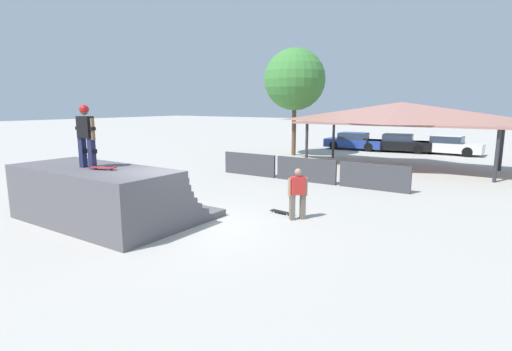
{
  "coord_description": "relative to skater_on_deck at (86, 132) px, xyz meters",
  "views": [
    {
      "loc": [
        7.65,
        -7.73,
        3.38
      ],
      "look_at": [
        -0.12,
        3.81,
        0.89
      ],
      "focal_mm": 28.0,
      "sensor_mm": 36.0,
      "label": 1
    }
  ],
  "objects": [
    {
      "name": "ground_plane",
      "position": [
        2.46,
        1.17,
        -2.62
      ],
      "size": [
        160.0,
        160.0,
        0.0
      ],
      "primitive_type": "plane",
      "color": "#ADA8A0"
    },
    {
      "name": "quarter_pipe_ramp",
      "position": [
        0.06,
        0.35,
        -1.89
      ],
      "size": [
        5.28,
        3.82,
        1.62
      ],
      "color": "#565459",
      "rests_on": "ground"
    },
    {
      "name": "parked_car_blue",
      "position": [
        -0.53,
        22.56,
        -2.02
      ],
      "size": [
        4.36,
        1.83,
        1.27
      ],
      "rotation": [
        0.0,
        0.0,
        0.02
      ],
      "color": "navy",
      "rests_on": "ground"
    },
    {
      "name": "skater_on_deck",
      "position": [
        0.0,
        0.0,
        0.0
      ],
      "size": [
        0.75,
        0.28,
        1.75
      ],
      "rotation": [
        0.0,
        0.0,
        0.11
      ],
      "color": "#1E2347",
      "rests_on": "quarter_pipe_ramp"
    },
    {
      "name": "pavilion_shelter",
      "position": [
        4.6,
        15.44,
        0.28
      ],
      "size": [
        10.81,
        4.42,
        3.5
      ],
      "color": "#2D2D33",
      "rests_on": "ground"
    },
    {
      "name": "skateboard_on_deck",
      "position": [
        0.68,
        0.01,
        -0.95
      ],
      "size": [
        0.79,
        0.45,
        0.09
      ],
      "rotation": [
        0.0,
        0.0,
        0.35
      ],
      "color": "blue",
      "rests_on": "quarter_pipe_ramp"
    },
    {
      "name": "parked_car_white",
      "position": [
        5.84,
        23.23,
        -2.02
      ],
      "size": [
        4.29,
        1.82,
        1.27
      ],
      "rotation": [
        0.0,
        0.0,
        -0.04
      ],
      "color": "silver",
      "rests_on": "ground"
    },
    {
      "name": "parked_car_black",
      "position": [
        2.66,
        22.9,
        -2.02
      ],
      "size": [
        4.59,
        2.42,
        1.27
      ],
      "rotation": [
        0.0,
        0.0,
        0.16
      ],
      "color": "black",
      "rests_on": "ground"
    },
    {
      "name": "barrier_fence",
      "position": [
        2.25,
        9.05,
        -2.1
      ],
      "size": [
        8.92,
        0.12,
        1.05
      ],
      "color": "#3D3D42",
      "rests_on": "ground"
    },
    {
      "name": "bystander_walking",
      "position": [
        4.72,
        3.64,
        -1.77
      ],
      "size": [
        0.47,
        0.53,
        1.54
      ],
      "rotation": [
        0.0,
        0.0,
        4.01
      ],
      "color": "#6B6051",
      "rests_on": "ground"
    },
    {
      "name": "skateboard_on_ground",
      "position": [
        4.07,
        3.91,
        -2.57
      ],
      "size": [
        0.86,
        0.3,
        0.09
      ],
      "rotation": [
        0.0,
        0.0,
        6.17
      ],
      "color": "silver",
      "rests_on": "ground"
    },
    {
      "name": "tree_beside_pavilion",
      "position": [
        -2.69,
        16.98,
        2.34
      ],
      "size": [
        4.0,
        4.0,
        6.97
      ],
      "color": "brown",
      "rests_on": "ground"
    }
  ]
}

